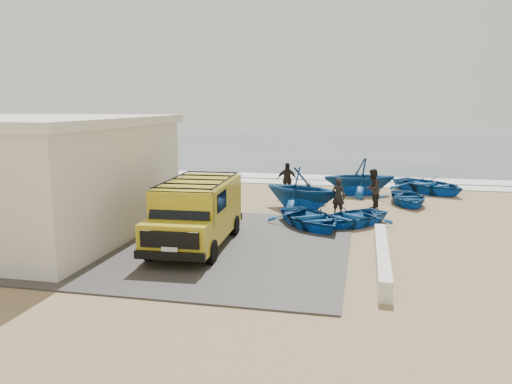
{
  "coord_description": "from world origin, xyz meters",
  "views": [
    {
      "loc": [
        4.38,
        -17.74,
        4.76
      ],
      "look_at": [
        0.1,
        1.84,
        1.2
      ],
      "focal_mm": 35.0,
      "sensor_mm": 36.0,
      "label": 1
    }
  ],
  "objects_px": {
    "boat_mid_left": "(302,188)",
    "boat_far_left": "(359,177)",
    "boat_near_left": "(310,218)",
    "boat_far_right": "(429,185)",
    "boat_near_right": "(352,217)",
    "fisherman_back": "(287,180)",
    "fisherman_front": "(338,197)",
    "building": "(29,176)",
    "boat_mid_right": "(407,198)",
    "parapet": "(382,256)",
    "van": "(197,211)",
    "fisherman_middle": "(372,189)"
  },
  "relations": [
    {
      "from": "boat_near_left",
      "to": "boat_far_right",
      "type": "xyz_separation_m",
      "value": [
        5.44,
        9.0,
        0.06
      ]
    },
    {
      "from": "van",
      "to": "boat_far_right",
      "type": "distance_m",
      "value": 15.24
    },
    {
      "from": "parapet",
      "to": "fisherman_back",
      "type": "xyz_separation_m",
      "value": [
        -4.47,
        10.26,
        0.63
      ]
    },
    {
      "from": "boat_far_right",
      "to": "fisherman_front",
      "type": "distance_m",
      "value": 7.94
    },
    {
      "from": "boat_mid_left",
      "to": "parapet",
      "type": "bearing_deg",
      "value": -133.25
    },
    {
      "from": "van",
      "to": "boat_far_right",
      "type": "bearing_deg",
      "value": 51.55
    },
    {
      "from": "boat_mid_left",
      "to": "boat_far_left",
      "type": "xyz_separation_m",
      "value": [
        2.5,
        4.3,
        0.01
      ]
    },
    {
      "from": "boat_far_left",
      "to": "boat_far_right",
      "type": "xyz_separation_m",
      "value": [
        3.68,
        1.39,
        -0.54
      ]
    },
    {
      "from": "boat_mid_left",
      "to": "fisherman_front",
      "type": "height_order",
      "value": "boat_mid_left"
    },
    {
      "from": "parapet",
      "to": "van",
      "type": "relative_size",
      "value": 1.11
    },
    {
      "from": "boat_far_left",
      "to": "fisherman_middle",
      "type": "height_order",
      "value": "boat_far_left"
    },
    {
      "from": "parapet",
      "to": "fisherman_front",
      "type": "bearing_deg",
      "value": 104.07
    },
    {
      "from": "boat_far_right",
      "to": "fisherman_back",
      "type": "relative_size",
      "value": 2.33
    },
    {
      "from": "parapet",
      "to": "boat_near_left",
      "type": "distance_m",
      "value": 4.91
    },
    {
      "from": "boat_mid_left",
      "to": "fisherman_back",
      "type": "height_order",
      "value": "boat_mid_left"
    },
    {
      "from": "boat_mid_left",
      "to": "fisherman_front",
      "type": "relative_size",
      "value": 2.26
    },
    {
      "from": "boat_near_left",
      "to": "building",
      "type": "bearing_deg",
      "value": 162.61
    },
    {
      "from": "van",
      "to": "fisherman_middle",
      "type": "distance_m",
      "value": 9.64
    },
    {
      "from": "fisherman_back",
      "to": "boat_far_right",
      "type": "bearing_deg",
      "value": 9.86
    },
    {
      "from": "boat_mid_left",
      "to": "boat_far_right",
      "type": "distance_m",
      "value": 8.42
    },
    {
      "from": "boat_mid_right",
      "to": "fisherman_back",
      "type": "distance_m",
      "value": 5.98
    },
    {
      "from": "boat_near_left",
      "to": "boat_far_right",
      "type": "distance_m",
      "value": 10.52
    },
    {
      "from": "boat_near_left",
      "to": "boat_mid_right",
      "type": "bearing_deg",
      "value": 18.15
    },
    {
      "from": "boat_far_right",
      "to": "fisherman_back",
      "type": "bearing_deg",
      "value": 157.69
    },
    {
      "from": "fisherman_front",
      "to": "boat_mid_right",
      "type": "bearing_deg",
      "value": -117.77
    },
    {
      "from": "boat_near_left",
      "to": "boat_mid_right",
      "type": "relative_size",
      "value": 1.11
    },
    {
      "from": "parapet",
      "to": "boat_far_left",
      "type": "xyz_separation_m",
      "value": [
        -0.85,
        11.77,
        0.7
      ]
    },
    {
      "from": "boat_near_right",
      "to": "boat_mid_right",
      "type": "xyz_separation_m",
      "value": [
        2.46,
        4.72,
        -0.0
      ]
    },
    {
      "from": "boat_mid_left",
      "to": "fisherman_front",
      "type": "xyz_separation_m",
      "value": [
        1.69,
        -0.84,
        -0.16
      ]
    },
    {
      "from": "fisherman_middle",
      "to": "boat_near_left",
      "type": "bearing_deg",
      "value": -12.07
    },
    {
      "from": "boat_far_right",
      "to": "fisherman_front",
      "type": "xyz_separation_m",
      "value": [
        -4.5,
        -6.54,
        0.37
      ]
    },
    {
      "from": "building",
      "to": "van",
      "type": "height_order",
      "value": "building"
    },
    {
      "from": "boat_near_right",
      "to": "fisherman_front",
      "type": "distance_m",
      "value": 1.93
    },
    {
      "from": "fisherman_middle",
      "to": "fisherman_back",
      "type": "relative_size",
      "value": 1.01
    },
    {
      "from": "fisherman_front",
      "to": "fisherman_middle",
      "type": "height_order",
      "value": "fisherman_middle"
    },
    {
      "from": "fisherman_front",
      "to": "parapet",
      "type": "bearing_deg",
      "value": 122.65
    },
    {
      "from": "fisherman_middle",
      "to": "boat_far_right",
      "type": "bearing_deg",
      "value": 163.8
    },
    {
      "from": "boat_mid_left",
      "to": "boat_near_right",
      "type": "bearing_deg",
      "value": -115.56
    },
    {
      "from": "boat_near_right",
      "to": "fisherman_back",
      "type": "height_order",
      "value": "fisherman_back"
    },
    {
      "from": "fisherman_back",
      "to": "fisherman_front",
      "type": "bearing_deg",
      "value": -64.13
    },
    {
      "from": "boat_mid_left",
      "to": "boat_mid_right",
      "type": "bearing_deg",
      "value": -43.59
    },
    {
      "from": "boat_far_left",
      "to": "fisherman_front",
      "type": "xyz_separation_m",
      "value": [
        -0.81,
        -5.15,
        -0.16
      ]
    },
    {
      "from": "van",
      "to": "fisherman_back",
      "type": "bearing_deg",
      "value": 77.77
    },
    {
      "from": "boat_mid_left",
      "to": "boat_far_left",
      "type": "height_order",
      "value": "boat_far_left"
    },
    {
      "from": "building",
      "to": "boat_near_left",
      "type": "bearing_deg",
      "value": 17.71
    },
    {
      "from": "boat_mid_left",
      "to": "boat_far_left",
      "type": "bearing_deg",
      "value": -7.62
    },
    {
      "from": "van",
      "to": "boat_near_right",
      "type": "distance_m",
      "value": 6.53
    },
    {
      "from": "boat_far_right",
      "to": "fisherman_front",
      "type": "relative_size",
      "value": 2.6
    },
    {
      "from": "van",
      "to": "building",
      "type": "bearing_deg",
      "value": 175.51
    },
    {
      "from": "boat_near_right",
      "to": "fisherman_back",
      "type": "relative_size",
      "value": 1.82
    }
  ]
}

